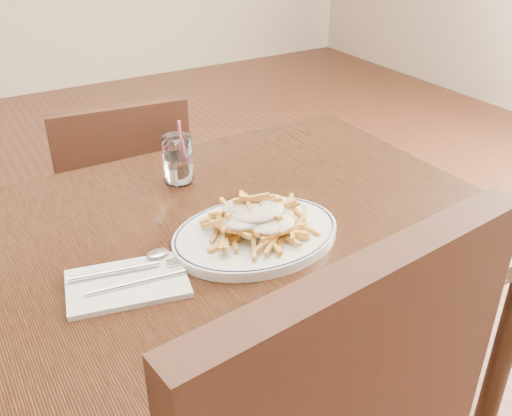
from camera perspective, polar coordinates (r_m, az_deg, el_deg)
table at (r=1.19m, az=-4.62°, el=-5.15°), size 1.20×0.80×0.75m
chair_far at (r=1.83m, az=-12.99°, el=0.07°), size 0.42×0.42×0.83m
fries_plate at (r=1.09m, az=-0.00°, el=-2.66°), size 0.37×0.33×0.02m
loaded_fries at (r=1.07m, az=-0.00°, el=-0.69°), size 0.24×0.20×0.06m
napkin at (r=1.00m, az=-12.75°, el=-7.37°), size 0.23×0.17×0.01m
cutlery at (r=1.00m, az=-12.94°, el=-6.80°), size 0.22×0.10×0.01m
water_glass at (r=1.31m, az=-7.79°, el=4.57°), size 0.07×0.07×0.15m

